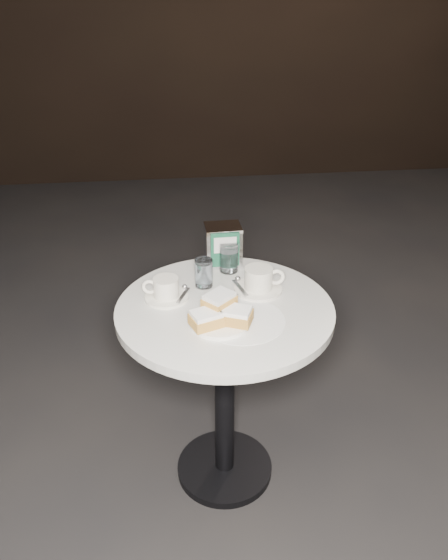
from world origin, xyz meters
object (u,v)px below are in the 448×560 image
Objects in this scene: coffee_cup_left at (166,290)px; napkin_dispenser at (223,245)px; water_glass_right at (229,257)px; cafe_table at (225,356)px; beignet_plate at (220,315)px; water_glass_left at (204,273)px; coffee_cup_right at (259,281)px.

napkin_dispenser is (0.21, 0.22, 0.04)m from coffee_cup_left.
coffee_cup_left is at bearing -143.49° from water_glass_right.
cafe_table is 0.30m from coffee_cup_left.
water_glass_right is (0.07, 0.34, 0.02)m from beignet_plate.
napkin_dispenser reaches higher than coffee_cup_left.
cafe_table is at bearing -100.17° from water_glass_right.
water_glass_left reaches higher than cafe_table.
water_glass_left is at bearing 111.13° from cafe_table.
water_glass_right is 0.73× the size of napkin_dispenser.
coffee_cup_left is 0.15m from water_glass_left.
beignet_plate reaches higher than coffee_cup_right.
water_glass_left reaches higher than beignet_plate.
coffee_cup_left is (-0.18, 0.07, 0.23)m from cafe_table.
water_glass_left reaches higher than coffee_cup_left.
cafe_table is 0.25m from beignet_plate.
water_glass_left is at bearing 37.06° from coffee_cup_left.
beignet_plate is at bearing -128.43° from coffee_cup_right.
water_glass_left reaches higher than coffee_cup_right.
water_glass_right is at bearing 118.35° from coffee_cup_right.
coffee_cup_right is at bearing -67.04° from napkin_dispenser.
water_glass_left is (-0.18, 0.05, 0.01)m from coffee_cup_right.
coffee_cup_right is 1.75× the size of water_glass_left.
coffee_cup_left is at bearing -151.60° from water_glass_left.
water_glass_right is 0.06m from napkin_dispenser.
coffee_cup_left is 0.31m from napkin_dispenser.
water_glass_left is at bearing 163.26° from coffee_cup_right.
beignet_plate is 0.35m from water_glass_right.
beignet_plate is 2.05× the size of water_glass_left.
cafe_table is 4.57× the size of coffee_cup_left.
water_glass_left is 0.18m from napkin_dispenser.
cafe_table is 5.00× the size of napkin_dispenser.
water_glass_right is at bearing 79.83° from cafe_table.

